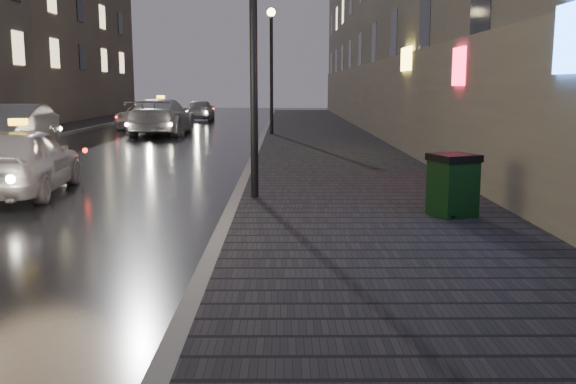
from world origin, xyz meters
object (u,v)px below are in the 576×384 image
object	(u,v)px
trash_bin	(453,184)
taxi_mid	(161,117)
lamp_near	(253,12)
taxi_near	(21,160)
car_far	(200,110)
car_left_mid	(14,128)
lamp_far	(271,55)
taxi_far	(145,116)

from	to	relation	value
trash_bin	taxi_mid	xyz separation A→B (m)	(-8.27, 19.31, 0.17)
lamp_near	taxi_near	distance (m)	5.66
trash_bin	car_far	xyz separation A→B (m)	(-7.98, 30.79, 0.03)
lamp_near	trash_bin	size ratio (longest dim) A/B	5.36
lamp_near	car_left_mid	bearing A→B (deg)	130.99
taxi_mid	lamp_far	bearing A→B (deg)	163.74
lamp_far	taxi_mid	world-z (taller)	lamp_far
trash_bin	car_left_mid	world-z (taller)	car_left_mid
taxi_mid	taxi_far	xyz separation A→B (m)	(-1.69, 4.36, -0.16)
lamp_near	lamp_far	world-z (taller)	same
trash_bin	taxi_near	size ratio (longest dim) A/B	0.24
lamp_near	taxi_near	world-z (taller)	lamp_near
car_left_mid	taxi_mid	xyz separation A→B (m)	(3.48, 7.74, 0.02)
lamp_near	car_left_mid	size ratio (longest dim) A/B	1.10
trash_bin	taxi_near	xyz separation A→B (m)	(-8.02, 2.91, 0.05)
lamp_far	car_left_mid	xyz separation A→B (m)	(-8.53, -6.18, -2.70)
lamp_near	taxi_mid	distance (m)	18.46
lamp_far	trash_bin	xyz separation A→B (m)	(3.22, -17.75, -2.84)
taxi_near	taxi_far	distance (m)	20.85
lamp_near	taxi_mid	size ratio (longest dim) A/B	0.94
car_left_mid	taxi_far	world-z (taller)	car_left_mid
taxi_mid	taxi_far	size ratio (longest dim) A/B	1.20
taxi_mid	car_far	world-z (taller)	taxi_mid
taxi_near	lamp_far	bearing A→B (deg)	-112.56
taxi_mid	taxi_far	world-z (taller)	taxi_mid
car_far	taxi_mid	bearing A→B (deg)	85.94
lamp_far	taxi_far	world-z (taller)	lamp_far
taxi_mid	car_far	xyz separation A→B (m)	(0.29, 11.48, -0.13)
lamp_far	taxi_mid	bearing A→B (deg)	162.86
taxi_near	lamp_near	bearing A→B (deg)	161.73
lamp_near	taxi_near	bearing A→B (deg)	166.39
lamp_near	lamp_far	bearing A→B (deg)	90.00
trash_bin	taxi_near	distance (m)	8.53
trash_bin	taxi_far	bearing A→B (deg)	91.08
lamp_far	trash_bin	bearing A→B (deg)	-79.71
taxi_near	taxi_far	bearing A→B (deg)	-89.29
trash_bin	car_left_mid	bearing A→B (deg)	113.68
taxi_far	lamp_near	bearing A→B (deg)	-70.98
trash_bin	lamp_far	bearing A→B (deg)	78.53
taxi_far	taxi_near	bearing A→B (deg)	-82.72
lamp_near	taxi_mid	xyz separation A→B (m)	(-5.05, 17.56, -2.67)
lamp_far	taxi_far	xyz separation A→B (m)	(-6.74, 5.91, -2.84)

